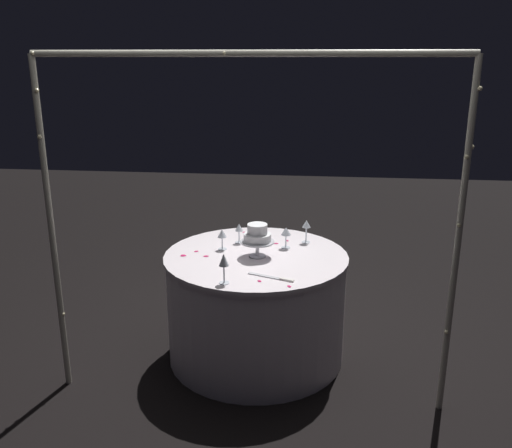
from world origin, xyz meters
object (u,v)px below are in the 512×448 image
object	(u,v)px
main_table	(256,306)
wine_glass_1	(306,225)
decorative_arch	(246,176)
wine_glass_3	(286,232)
wine_glass_2	(224,261)
wine_glass_0	(239,229)
cake_knife	(274,278)
wine_glass_4	(222,235)
tiered_cake	(257,236)

from	to	relation	value
main_table	wine_glass_1	xyz separation A→B (m)	(-0.32, -0.29, 0.49)
decorative_arch	wine_glass_3	size ratio (longest dim) A/B	15.96
wine_glass_2	wine_glass_3	bearing A→B (deg)	-115.86
wine_glass_3	wine_glass_2	bearing A→B (deg)	64.14
wine_glass_0	main_table	bearing A→B (deg)	122.32
main_table	wine_glass_0	bearing A→B (deg)	-57.68
main_table	wine_glass_1	distance (m)	0.65
main_table	cake_knife	distance (m)	0.56
wine_glass_2	wine_glass_3	world-z (taller)	wine_glass_2
wine_glass_1	wine_glass_4	size ratio (longest dim) A/B	1.15
wine_glass_3	tiered_cake	bearing A→B (deg)	48.17
tiered_cake	wine_glass_3	size ratio (longest dim) A/B	1.51
decorative_arch	wine_glass_1	xyz separation A→B (m)	(-0.32, -0.77, -0.51)
decorative_arch	main_table	bearing A→B (deg)	-90.16
tiered_cake	wine_glass_1	xyz separation A→B (m)	(-0.31, -0.32, -0.02)
wine_glass_2	wine_glass_1	bearing A→B (deg)	-119.94
wine_glass_1	cake_knife	bearing A→B (deg)	75.68
wine_glass_3	cake_knife	bearing A→B (deg)	86.02
wine_glass_1	tiered_cake	bearing A→B (deg)	46.46
tiered_cake	decorative_arch	bearing A→B (deg)	88.19
wine_glass_1	wine_glass_3	distance (m)	0.19
wine_glass_0	wine_glass_2	xyz separation A→B (m)	(-0.02, 0.72, 0.03)
wine_glass_1	wine_glass_3	world-z (taller)	wine_glass_1
cake_knife	tiered_cake	bearing A→B (deg)	-68.81
decorative_arch	wine_glass_3	bearing A→B (deg)	-106.31
decorative_arch	cake_knife	world-z (taller)	decorative_arch
cake_knife	wine_glass_0	bearing A→B (deg)	-64.46
main_table	tiered_cake	size ratio (longest dim) A/B	5.47
wine_glass_3	wine_glass_1	bearing A→B (deg)	-135.92
main_table	wine_glass_2	size ratio (longest dim) A/B	6.69
wine_glass_0	wine_glass_2	distance (m)	0.72
main_table	wine_glass_3	world-z (taller)	wine_glass_3
main_table	cake_knife	size ratio (longest dim) A/B	4.27
decorative_arch	wine_glass_3	xyz separation A→B (m)	(-0.19, -0.64, -0.52)
wine_glass_1	wine_glass_4	world-z (taller)	wine_glass_1
tiered_cake	cake_knife	world-z (taller)	tiered_cake
main_table	tiered_cake	xyz separation A→B (m)	(-0.01, 0.03, 0.51)
decorative_arch	tiered_cake	size ratio (longest dim) A/B	10.57
wine_glass_1	wine_glass_2	bearing A→B (deg)	60.06
wine_glass_1	wine_glass_2	world-z (taller)	wine_glass_2
wine_glass_3	wine_glass_4	bearing A→B (deg)	10.68
decorative_arch	wine_glass_4	bearing A→B (deg)	-67.10
tiered_cake	wine_glass_3	bearing A→B (deg)	-131.83
decorative_arch	tiered_cake	world-z (taller)	decorative_arch
wine_glass_2	cake_knife	world-z (taller)	wine_glass_2
wine_glass_0	wine_glass_3	xyz separation A→B (m)	(-0.33, 0.07, 0.01)
wine_glass_0	wine_glass_4	size ratio (longest dim) A/B	0.98
wine_glass_2	cake_knife	bearing A→B (deg)	-159.05
main_table	wine_glass_2	world-z (taller)	wine_glass_2
wine_glass_3	wine_glass_4	distance (m)	0.43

